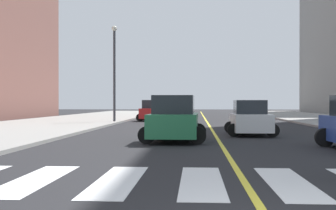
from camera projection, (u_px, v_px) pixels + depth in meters
The scene contains 7 objects.
sidewalk_kerb_west at pixel (5, 130), 26.05m from camera, with size 10.00×120.00×0.15m, color gray.
crosswalk_paint at pixel (244, 182), 9.34m from camera, with size 13.50×4.00×0.01m.
lane_divider_paint at pixel (205, 119), 45.27m from camera, with size 0.16×80.00×0.01m, color yellow.
car_green_nearest at pixel (174, 120), 19.24m from camera, with size 2.84×4.50×1.99m.
car_white_third at pixel (250, 119), 23.00m from camera, with size 2.55×4.07×1.81m.
car_red_fourth at pixel (153, 111), 41.25m from camera, with size 2.83×4.41×1.94m.
street_lamp at pixel (114, 65), 36.69m from camera, with size 0.44×0.44×7.91m.
Camera 1 is at (-1.04, -5.41, 1.67)m, focal length 47.44 mm.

